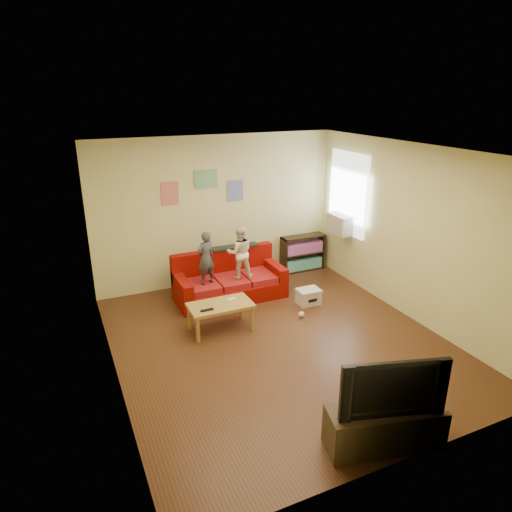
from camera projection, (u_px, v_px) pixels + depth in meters
name	position (u px, v px, depth m)	size (l,w,h in m)	color
room_shell	(281.00, 254.00, 6.12)	(4.52, 5.02, 2.72)	#4D2A18
sofa	(229.00, 282.00, 7.93)	(1.86, 0.86, 0.82)	#7F0A03
child_a	(206.00, 258.00, 7.42)	(0.33, 0.22, 0.90)	#363B40
child_b	(240.00, 252.00, 7.65)	(0.45, 0.35, 0.92)	silver
coffee_table	(220.00, 308.00, 6.79)	(0.95, 0.52, 0.43)	#A4833C
remote	(207.00, 310.00, 6.57)	(0.19, 0.05, 0.02)	black
game_controller	(232.00, 299.00, 6.88)	(0.15, 0.04, 0.03)	white
bookshelf	(303.00, 255.00, 9.10)	(0.89, 0.27, 0.71)	black
window	(348.00, 194.00, 8.29)	(0.04, 1.08, 1.48)	white
ac_unit	(340.00, 224.00, 8.43)	(0.28, 0.55, 0.35)	#B7B2A3
artwork_left	(170.00, 194.00, 7.78)	(0.30, 0.01, 0.40)	#D87266
artwork_center	(206.00, 179.00, 7.96)	(0.42, 0.01, 0.32)	#72B27F
artwork_right	(235.00, 190.00, 8.26)	(0.30, 0.01, 0.38)	#727FCC
file_box	(309.00, 296.00, 7.70)	(0.38, 0.29, 0.26)	silver
tv_stand	(384.00, 427.00, 4.60)	(1.18, 0.39, 0.44)	#3E3222
television	(390.00, 383.00, 4.42)	(1.07, 0.14, 0.61)	black
tissue	(301.00, 314.00, 7.27)	(0.09, 0.09, 0.09)	silver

